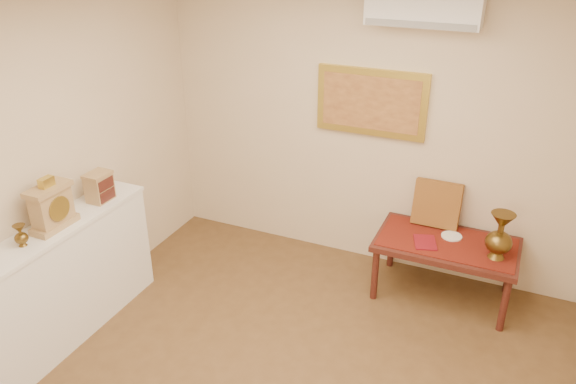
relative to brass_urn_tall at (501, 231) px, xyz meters
The scene contains 15 objects.
ceiling 2.90m from the brass_urn_tall, 125.10° to the right, with size 4.50×4.50×0.00m, color white.
wall_back 1.45m from the brass_urn_tall, 159.87° to the left, with size 4.00×0.02×2.70m, color beige.
wall_left 3.76m from the brass_urn_tall, 151.22° to the right, with size 0.02×4.50×2.70m, color beige.
brass_urn_small 3.64m from the brass_urn_tall, 147.91° to the right, with size 0.10×0.10×0.21m, color brown, non-canonical shape.
table_cloth 0.49m from the brass_urn_tall, 167.43° to the left, with size 1.14×0.59×0.01m, color maroon.
brass_urn_tall is the anchor object (origin of this frame).
plate 0.49m from the brass_urn_tall, 154.19° to the left, with size 0.18×0.18×0.01m, color white.
menu 0.63m from the brass_urn_tall, behind, with size 0.18×0.25×0.01m, color maroon.
cushion 0.67m from the brass_urn_tall, 147.74° to the left, with size 0.41×0.10×0.41m, color maroon.
display_ledge 3.58m from the brass_urn_tall, 149.87° to the right, with size 0.37×2.02×0.98m.
mantel_clock 3.48m from the brass_urn_tall, 151.86° to the right, with size 0.17×0.36×0.41m.
wooden_chest 3.27m from the brass_urn_tall, 159.62° to the right, with size 0.16×0.21×0.24m.
low_table 0.52m from the brass_urn_tall, 167.43° to the left, with size 1.20×0.70×0.55m.
painting 1.55m from the brass_urn_tall, 160.97° to the left, with size 1.00×0.06×0.60m.
ac_unit 1.88m from the brass_urn_tall, 158.99° to the left, with size 0.90×0.25×0.30m.
Camera 1 is at (1.29, -2.49, 3.05)m, focal length 35.00 mm.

